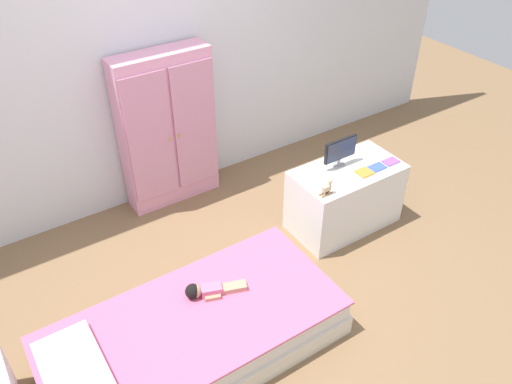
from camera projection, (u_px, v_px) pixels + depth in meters
name	position (u px, v px, depth m)	size (l,w,h in m)	color
ground_plane	(251.00, 304.00, 3.57)	(10.00, 10.00, 0.02)	brown
back_wall	(135.00, 44.00, 3.81)	(6.40, 0.05, 2.70)	silver
bed	(195.00, 335.00, 3.17)	(1.81, 0.87, 0.30)	silver
pillow	(76.00, 374.00, 2.76)	(0.32, 0.62, 0.05)	silver
doll	(204.00, 290.00, 3.22)	(0.38, 0.20, 0.10)	#D6668E
wardrobe	(168.00, 130.00, 4.16)	(0.78, 0.27, 1.32)	#E599BC
tv_stand	(345.00, 197.00, 4.09)	(0.86, 0.47, 0.54)	white
tv_monitor	(340.00, 150.00, 3.89)	(0.29, 0.10, 0.24)	#99999E
rocking_horse_toy	(327.00, 187.00, 3.64)	(0.10, 0.04, 0.12)	#8E6642
book_orange	(364.00, 172.00, 3.88)	(0.12, 0.11, 0.01)	orange
book_blue	(377.00, 167.00, 3.94)	(0.14, 0.09, 0.01)	blue
book_purple	(391.00, 161.00, 4.01)	(0.12, 0.09, 0.01)	#8E51B2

